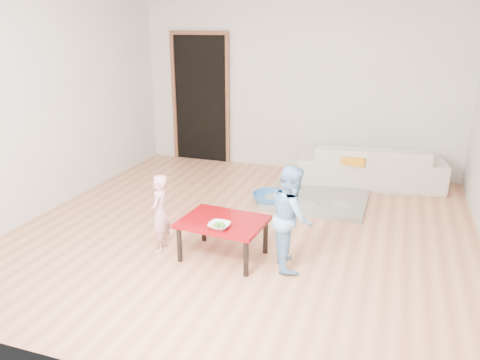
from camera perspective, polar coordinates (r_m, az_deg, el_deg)
The scene contains 13 objects.
floor at distance 5.37m, azimuth 0.70°, elevation -5.93°, with size 5.00×5.00×0.01m, color #BE7551.
back_wall at distance 7.36m, azimuth 6.97°, elevation 11.23°, with size 5.00×0.02×2.60m, color beige.
left_wall at distance 6.21m, azimuth -21.98°, elevation 8.67°, with size 0.02×5.00×2.60m, color beige.
doorway at distance 7.87m, azimuth -4.76°, elevation 9.76°, with size 1.02×0.08×2.11m, color brown, non-canonical shape.
sofa at distance 6.98m, azimuth 15.51°, elevation 1.83°, with size 2.03×0.79×0.59m, color beige.
cushion at distance 6.68m, azimuth 13.47°, elevation 2.62°, with size 0.43×0.38×0.11m, color orange.
red_table at distance 4.68m, azimuth -2.06°, elevation -7.16°, with size 0.81×0.60×0.40m, color maroon, non-canonical shape.
bowl at distance 4.41m, azimuth -2.55°, elevation -5.59°, with size 0.20×0.20×0.05m, color white.
broccoli at distance 4.41m, azimuth -2.56°, elevation -5.55°, with size 0.12×0.12×0.06m, color #2D5919, non-canonical shape.
child_pink at distance 4.80m, azimuth -9.79°, elevation -4.04°, with size 0.30×0.19×0.81m, color #DE6578.
child_blue at distance 4.43m, azimuth 6.30°, elevation -4.51°, with size 0.49×0.38×1.01m, color #599ECF.
basin at distance 6.08m, azimuth 3.68°, elevation -2.24°, with size 0.45×0.45×0.14m, color #2E6BB0.
blanket at distance 6.20m, azimuth 9.25°, elevation -2.41°, with size 1.28×1.06×0.06m, color gray, non-canonical shape.
Camera 1 is at (1.52, -4.64, 2.24)m, focal length 35.00 mm.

